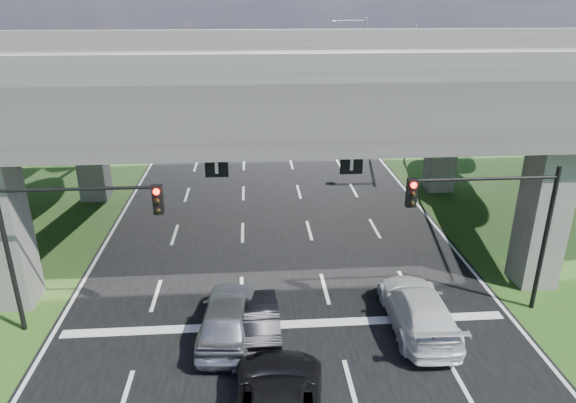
{
  "coord_description": "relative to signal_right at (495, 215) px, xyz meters",
  "views": [
    {
      "loc": [
        -1.22,
        -13.06,
        11.69
      ],
      "look_at": [
        0.41,
        8.77,
        3.03
      ],
      "focal_mm": 32.0,
      "sensor_mm": 36.0,
      "label": 1
    }
  ],
  "objects": [
    {
      "name": "ground",
      "position": [
        -7.82,
        -3.94,
        -4.19
      ],
      "size": [
        160.0,
        160.0,
        0.0
      ],
      "primitive_type": "plane",
      "color": "#1F4716",
      "rests_on": "ground"
    },
    {
      "name": "road",
      "position": [
        -7.82,
        6.06,
        -4.17
      ],
      "size": [
        18.0,
        120.0,
        0.03
      ],
      "primitive_type": "cube",
      "color": "black",
      "rests_on": "ground"
    },
    {
      "name": "overpass",
      "position": [
        -7.82,
        8.06,
        3.73
      ],
      "size": [
        80.0,
        15.0,
        10.0
      ],
      "color": "#353230",
      "rests_on": "ground"
    },
    {
      "name": "signal_right",
      "position": [
        0.0,
        0.0,
        0.0
      ],
      "size": [
        5.76,
        0.54,
        6.0
      ],
      "color": "black",
      "rests_on": "ground"
    },
    {
      "name": "signal_left",
      "position": [
        -15.65,
        0.0,
        0.0
      ],
      "size": [
        5.76,
        0.54,
        6.0
      ],
      "color": "black",
      "rests_on": "ground"
    },
    {
      "name": "streetlight_far",
      "position": [
        2.27,
        20.06,
        1.66
      ],
      "size": [
        3.38,
        0.25,
        10.0
      ],
      "color": "gray",
      "rests_on": "ground"
    },
    {
      "name": "streetlight_beyond",
      "position": [
        2.27,
        36.06,
        1.66
      ],
      "size": [
        3.38,
        0.25,
        10.0
      ],
      "color": "gray",
      "rests_on": "ground"
    },
    {
      "name": "tree_left_near",
      "position": [
        -21.78,
        22.06,
        0.63
      ],
      "size": [
        4.5,
        4.5,
        7.8
      ],
      "color": "black",
      "rests_on": "ground"
    },
    {
      "name": "tree_left_mid",
      "position": [
        -24.78,
        30.06,
        -0.01
      ],
      "size": [
        3.91,
        3.9,
        6.76
      ],
      "color": "black",
      "rests_on": "ground"
    },
    {
      "name": "tree_left_far",
      "position": [
        -20.78,
        38.06,
        0.95
      ],
      "size": [
        4.8,
        4.8,
        8.32
      ],
      "color": "black",
      "rests_on": "ground"
    },
    {
      "name": "tree_right_near",
      "position": [
        5.22,
        24.06,
        0.31
      ],
      "size": [
        4.2,
        4.2,
        7.28
      ],
      "color": "black",
      "rests_on": "ground"
    },
    {
      "name": "tree_right_mid",
      "position": [
        8.22,
        32.06,
        -0.01
      ],
      "size": [
        3.91,
        3.9,
        6.76
      ],
      "color": "black",
      "rests_on": "ground"
    },
    {
      "name": "tree_right_far",
      "position": [
        4.22,
        40.06,
        0.63
      ],
      "size": [
        4.5,
        4.5,
        7.8
      ],
      "color": "black",
      "rests_on": "ground"
    },
    {
      "name": "car_silver",
      "position": [
        -10.06,
        -0.94,
        -3.33
      ],
      "size": [
        2.37,
        4.99,
        1.65
      ],
      "primitive_type": "imported",
      "rotation": [
        0.0,
        0.0,
        3.05
      ],
      "color": "#B2B4BB",
      "rests_on": "road"
    },
    {
      "name": "car_dark",
      "position": [
        -8.91,
        -0.94,
        -3.5
      ],
      "size": [
        1.49,
        4.04,
        1.32
      ],
      "primitive_type": "imported",
      "rotation": [
        0.0,
        0.0,
        3.16
      ],
      "color": "black",
      "rests_on": "road"
    },
    {
      "name": "car_white",
      "position": [
        -2.92,
        -0.94,
        -3.37
      ],
      "size": [
        2.31,
        5.45,
        1.57
      ],
      "primitive_type": "imported",
      "rotation": [
        0.0,
        0.0,
        3.12
      ],
      "color": "silver",
      "rests_on": "road"
    }
  ]
}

